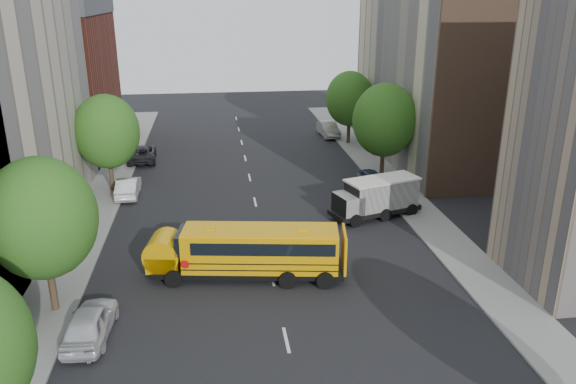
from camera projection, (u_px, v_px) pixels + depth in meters
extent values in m
plane|color=black|center=(268.00, 261.00, 32.94)|extent=(120.00, 120.00, 0.00)
cube|color=slate|center=(83.00, 236.00, 36.14)|extent=(3.00, 80.00, 0.12)
cube|color=slate|center=(425.00, 218.00, 39.04)|extent=(3.00, 80.00, 0.12)
cube|color=silver|center=(255.00, 202.00, 42.27)|extent=(0.15, 64.00, 0.01)
cube|color=maroon|center=(55.00, 84.00, 54.63)|extent=(10.00, 15.00, 13.00)
cube|color=beige|center=(442.00, 61.00, 50.86)|extent=(10.00, 22.00, 18.00)
cube|color=brown|center=(502.00, 79.00, 40.59)|extent=(10.10, 0.30, 18.00)
cylinder|color=#38281C|center=(52.00, 285.00, 27.34)|extent=(0.36, 0.36, 2.88)
ellipsoid|color=#1A5416|center=(41.00, 218.00, 26.15)|extent=(5.12, 5.12, 5.89)
cylinder|color=#38281C|center=(111.00, 174.00, 44.15)|extent=(0.36, 0.36, 2.81)
ellipsoid|color=#1A5416|center=(107.00, 132.00, 43.00)|extent=(4.99, 4.99, 5.74)
cylinder|color=#38281C|center=(382.00, 163.00, 46.90)|extent=(0.36, 0.36, 2.95)
ellipsoid|color=#1A5416|center=(385.00, 120.00, 45.69)|extent=(5.25, 5.25, 6.04)
cylinder|color=#38281C|center=(348.00, 131.00, 58.14)|extent=(0.36, 0.36, 2.74)
ellipsoid|color=#1A5416|center=(350.00, 99.00, 57.02)|extent=(4.86, 4.86, 5.59)
cube|color=black|center=(248.00, 268.00, 31.00)|extent=(10.66, 3.94, 0.28)
cube|color=#DE9A04|center=(260.00, 248.00, 30.58)|extent=(8.63, 3.58, 2.14)
cube|color=#DE9A04|center=(171.00, 258.00, 30.89)|extent=(1.98, 2.37, 0.93)
cube|color=black|center=(187.00, 240.00, 30.50)|extent=(0.79, 2.19, 1.12)
cube|color=#DE9A04|center=(259.00, 230.00, 30.22)|extent=(8.60, 3.40, 0.13)
cube|color=black|center=(263.00, 241.00, 30.42)|extent=(7.91, 3.53, 0.70)
cube|color=black|center=(260.00, 261.00, 30.83)|extent=(8.64, 3.64, 0.06)
cube|color=black|center=(260.00, 255.00, 30.71)|extent=(8.64, 3.64, 0.06)
cube|color=#DE9A04|center=(337.00, 249.00, 30.50)|extent=(0.50, 2.32, 2.14)
cube|color=#DE9A04|center=(213.00, 228.00, 30.23)|extent=(0.64, 0.64, 0.09)
cube|color=#DE9A04|center=(299.00, 229.00, 30.15)|extent=(0.64, 0.64, 0.09)
cylinder|color=#DE9A04|center=(170.00, 251.00, 30.74)|extent=(2.26, 2.41, 1.95)
cylinder|color=red|center=(190.00, 264.00, 29.58)|extent=(0.47, 0.11, 0.47)
cylinder|color=black|center=(179.00, 278.00, 29.99)|extent=(0.96, 0.42, 0.93)
cylinder|color=black|center=(187.00, 259.00, 32.18)|extent=(0.96, 0.42, 0.93)
cylinder|color=black|center=(285.00, 279.00, 29.88)|extent=(0.96, 0.42, 0.93)
cylinder|color=black|center=(286.00, 260.00, 32.07)|extent=(0.96, 0.42, 0.93)
cylinder|color=black|center=(320.00, 280.00, 29.85)|extent=(0.96, 0.42, 0.93)
cylinder|color=black|center=(318.00, 260.00, 32.04)|extent=(0.96, 0.42, 0.93)
cube|color=black|center=(375.00, 209.00, 39.34)|extent=(6.78, 3.98, 0.32)
cube|color=white|center=(382.00, 193.00, 39.17)|extent=(5.32, 3.43, 1.93)
cube|color=white|center=(346.00, 204.00, 38.12)|extent=(2.04, 2.39, 1.29)
cube|color=silver|center=(383.00, 179.00, 38.83)|extent=(5.55, 3.59, 0.13)
cylinder|color=black|center=(354.00, 221.00, 37.51)|extent=(0.94, 0.53, 0.90)
cylinder|color=black|center=(338.00, 211.00, 39.33)|extent=(0.94, 0.53, 0.90)
cylinder|color=black|center=(386.00, 215.00, 38.54)|extent=(0.94, 0.53, 0.90)
cylinder|color=black|center=(369.00, 205.00, 40.37)|extent=(0.94, 0.53, 0.90)
cylinder|color=black|center=(414.00, 210.00, 39.48)|extent=(0.94, 0.53, 0.90)
cylinder|color=black|center=(396.00, 200.00, 41.31)|extent=(0.94, 0.53, 0.90)
imported|color=silver|center=(90.00, 323.00, 25.41)|extent=(2.11, 4.66, 1.55)
imported|color=silver|center=(128.00, 187.00, 43.30)|extent=(1.63, 4.48, 1.47)
imported|color=black|center=(142.00, 153.00, 52.35)|extent=(2.84, 5.55, 1.50)
imported|color=#2F3C52|center=(372.00, 180.00, 45.06)|extent=(1.84, 4.13, 1.38)
imported|color=gray|center=(328.00, 129.00, 61.42)|extent=(1.92, 4.86, 1.57)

